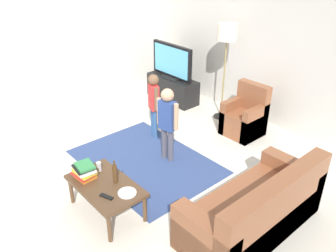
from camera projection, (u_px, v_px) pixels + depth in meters
name	position (u px, v px, depth m)	size (l,w,h in m)	color
ground	(137.00, 179.00, 5.05)	(7.80, 7.80, 0.00)	beige
wall_back	(270.00, 49.00, 6.17)	(6.00, 0.12, 2.70)	silver
wall_left	(36.00, 45.00, 6.42)	(0.12, 6.00, 2.70)	silver
area_rug	(146.00, 161.00, 5.44)	(2.20, 1.60, 0.01)	#33477A
tv_stand	(172.00, 89.00, 7.47)	(1.20, 0.44, 0.50)	black
tv	(172.00, 62.00, 7.18)	(1.10, 0.28, 0.71)	black
couch	(258.00, 212.00, 4.00)	(0.80, 1.80, 0.86)	brown
armchair	(246.00, 118.00, 6.12)	(0.60, 0.60, 0.90)	brown
floor_lamp	(227.00, 37.00, 6.12)	(0.36, 0.36, 1.78)	#262626
child_near_tv	(154.00, 100.00, 5.89)	(0.35, 0.22, 1.12)	#33598C
child_center	(167.00, 118.00, 5.18)	(0.39, 0.19, 1.18)	#4C4C59
coffee_table	(105.00, 187.00, 4.27)	(1.00, 0.60, 0.42)	#513823
book_stack	(84.00, 171.00, 4.32)	(0.31, 0.26, 0.20)	orange
bottle	(115.00, 174.00, 4.22)	(0.06, 0.06, 0.31)	#4C3319
tv_remote	(106.00, 197.00, 4.03)	(0.17, 0.05, 0.02)	black
soda_can	(99.00, 166.00, 4.48)	(0.07, 0.07, 0.12)	silver
plate	(127.00, 193.00, 4.09)	(0.22, 0.22, 0.02)	white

